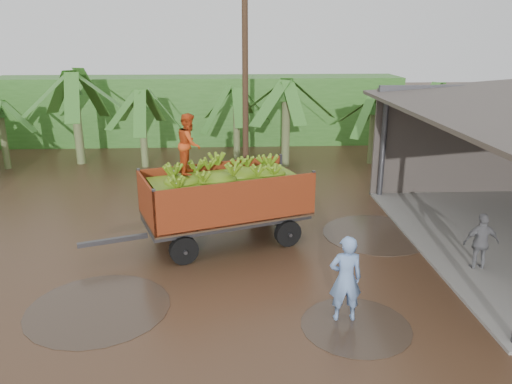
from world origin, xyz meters
TOP-DOWN VIEW (x-y plane):
  - ground at (0.00, 0.00)m, footprint 100.00×100.00m
  - hedge_north at (-2.00, 16.00)m, footprint 22.00×3.00m
  - banana_trailer at (-0.45, 1.74)m, footprint 6.45×3.67m
  - man_blue at (2.12, -2.58)m, footprint 0.70×0.46m
  - man_grey at (6.09, -0.47)m, footprint 0.92×0.39m
  - utility_pole at (0.36, 8.25)m, footprint 1.20×0.24m
  - banana_plants at (-4.94, 7.30)m, footprint 24.80×17.56m

SIDE VIEW (x-z plane):
  - ground at x=0.00m, z-range 0.00..0.00m
  - man_grey at x=6.09m, z-range 0.00..1.56m
  - man_blue at x=2.12m, z-range 0.00..1.92m
  - banana_trailer at x=-0.45m, z-range -0.50..3.32m
  - hedge_north at x=-2.00m, z-range 0.00..3.60m
  - banana_plants at x=-4.94m, z-range -0.28..4.08m
  - utility_pole at x=0.36m, z-range 0.06..8.46m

